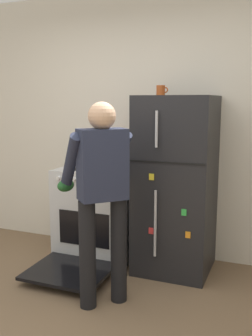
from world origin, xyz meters
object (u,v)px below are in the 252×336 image
(refrigerator, at_px, (176,185))
(person_cook, at_px, (101,187))
(stove_range, at_px, (98,214))
(red_pot, at_px, (110,163))
(coffee_mug, at_px, (161,90))
(pepper_mill, at_px, (81,154))

(refrigerator, height_order, person_cook, refrigerator)
(refrigerator, relative_size, stove_range, 1.33)
(refrigerator, distance_m, person_cook, 0.93)
(red_pot, bearing_deg, coffee_mug, 11.85)
(coffee_mug, bearing_deg, refrigerator, -15.84)
(red_pot, relative_size, pepper_mill, 1.80)
(refrigerator, distance_m, coffee_mug, 0.89)
(stove_range, xyz_separation_m, pepper_mill, (-0.30, 0.22, 0.58))
(refrigerator, distance_m, stove_range, 0.89)
(refrigerator, distance_m, red_pot, 0.68)
(red_pot, bearing_deg, refrigerator, 4.34)
(person_cook, height_order, pepper_mill, person_cook)
(person_cook, bearing_deg, stove_range, 118.03)
(coffee_mug, relative_size, pepper_mill, 0.59)
(coffee_mug, bearing_deg, red_pot, -168.15)
(stove_range, bearing_deg, refrigerator, 1.25)
(coffee_mug, distance_m, pepper_mill, 1.16)
(refrigerator, bearing_deg, coffee_mug, 164.16)
(red_pot, xyz_separation_m, pepper_mill, (-0.46, 0.25, 0.03))
(stove_range, height_order, coffee_mug, coffee_mug)
(stove_range, bearing_deg, pepper_mill, 143.98)
(refrigerator, relative_size, pepper_mill, 8.69)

